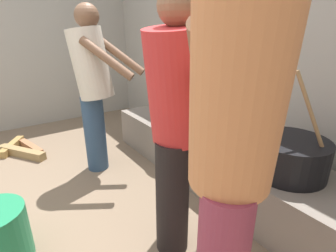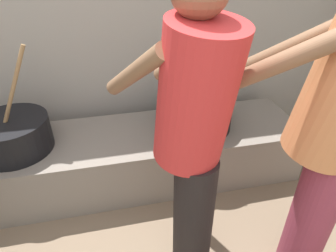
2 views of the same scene
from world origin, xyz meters
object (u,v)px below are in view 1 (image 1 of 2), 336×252
object	(u,v)px
cooking_pot_main	(289,156)
cooking_pot_secondary	(177,113)
cook_in_cream_shirt	(93,83)
cook_in_red_shirt	(176,118)
cook_in_orange_shirt	(232,148)

from	to	relation	value
cooking_pot_main	cooking_pot_secondary	size ratio (longest dim) A/B	1.04
cooking_pot_secondary	cook_in_cream_shirt	bearing A→B (deg)	-108.69
cooking_pot_main	cook_in_red_shirt	distance (m)	0.86
cook_in_orange_shirt	cook_in_red_shirt	bearing A→B (deg)	163.12
cooking_pot_main	cook_in_orange_shirt	bearing A→B (deg)	-73.43
cook_in_red_shirt	cook_in_orange_shirt	bearing A→B (deg)	-16.88
cooking_pot_secondary	cook_in_red_shirt	distance (m)	1.25
cook_in_red_shirt	cooking_pot_main	bearing A→B (deg)	70.65
cooking_pot_secondary	cook_in_orange_shirt	size ratio (longest dim) A/B	0.41
cooking_pot_secondary	cook_in_cream_shirt	size ratio (longest dim) A/B	0.44
cooking_pot_main	cook_in_cream_shirt	bearing A→B (deg)	-152.02
cook_in_orange_shirt	cook_in_cream_shirt	bearing A→B (deg)	175.62
cook_in_cream_shirt	cook_in_orange_shirt	size ratio (longest dim) A/B	0.93
cook_in_cream_shirt	cook_in_orange_shirt	bearing A→B (deg)	-4.38
cooking_pot_secondary	cook_in_red_shirt	xyz separation A→B (m)	(0.95, -0.73, 0.35)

